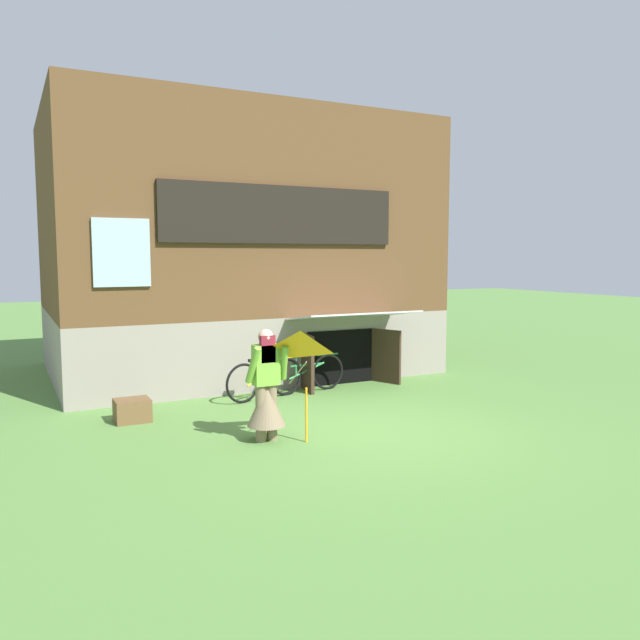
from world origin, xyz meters
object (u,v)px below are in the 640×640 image
(person, at_px, (266,394))
(bicycle_green, at_px, (307,373))
(kite, at_px, (301,359))
(wooden_crate, at_px, (132,410))
(bicycle_yellow, at_px, (265,379))

(person, bearing_deg, bicycle_green, 70.11)
(kite, relative_size, wooden_crate, 2.76)
(kite, distance_m, wooden_crate, 3.06)
(person, relative_size, kite, 1.07)
(wooden_crate, bearing_deg, person, -52.14)
(kite, xyz_separation_m, bicycle_yellow, (0.64, 2.81, -0.81))
(bicycle_green, bearing_deg, bicycle_yellow, -172.33)
(wooden_crate, bearing_deg, kite, -54.17)
(person, xyz_separation_m, kite, (0.27, -0.51, 0.54))
(bicycle_green, xyz_separation_m, bicycle_yellow, (-0.88, -0.19, 0.01))
(kite, height_order, wooden_crate, kite)
(person, distance_m, kite, 0.79)
(person, height_order, wooden_crate, person)
(kite, xyz_separation_m, bicycle_green, (1.53, 3.00, -0.82))
(kite, relative_size, bicycle_green, 0.90)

